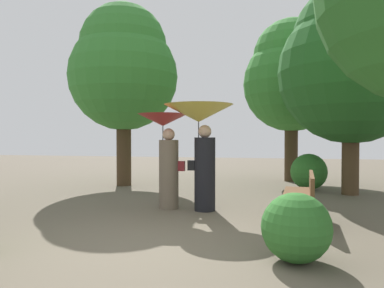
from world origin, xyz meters
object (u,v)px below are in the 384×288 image
Objects in this scene: tree_mid_left at (124,67)px; person_left at (166,145)px; park_bench at (302,192)px; tree_mid_right at (292,75)px; person_right at (200,130)px; tree_near_right at (351,61)px.

person_left is at bearing -54.56° from tree_mid_left.
park_bench is 6.72m from tree_mid_left.
person_right is at bearing -111.78° from tree_mid_right.
park_bench is (1.87, -0.60, -1.07)m from person_right.
person_left is 0.37× the size of tree_mid_right.
tree_mid_right is (4.93, 2.04, -0.07)m from tree_mid_left.
person_left is 2.80m from park_bench.
person_right is 2.24m from park_bench.
tree_mid_right is at bearing 22.51° from tree_mid_left.
park_bench is 6.45m from tree_mid_right.
tree_mid_left is at bearing 28.97° from person_left.
tree_mid_right is (2.06, 5.15, 1.85)m from person_right.
park_bench is 4.56m from tree_near_right.
tree_mid_left reaches higher than tree_mid_right.
person_right is at bearing -102.30° from park_bench.
park_bench is 0.29× the size of tree_mid_right.
tree_near_right is 2.79m from tree_mid_right.
person_left is at bearing -147.67° from tree_near_right.
person_left is 5.22m from tree_near_right.
tree_mid_left is at bearing -157.49° from tree_mid_right.
person_right is at bearing -47.19° from tree_mid_left.
tree_near_right is at bearing -4.06° from tree_mid_left.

